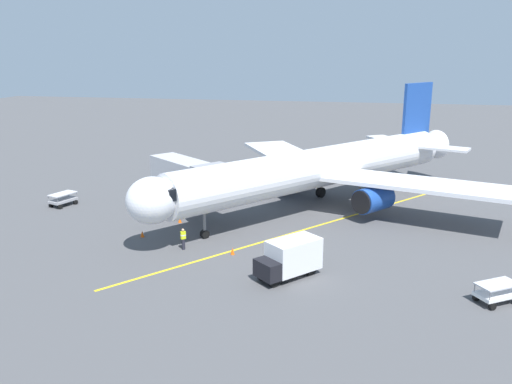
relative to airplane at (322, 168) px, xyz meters
The scene contains 12 objects.
ground_plane 4.15m from the airplane, 112.89° to the left, with size 220.00×220.00×0.00m, color #4C4C4F.
apron_lead_in_line 7.39m from the airplane, 88.38° to the left, with size 0.24×40.00×0.01m, color yellow.
airplane is the anchor object (origin of this frame).
jet_bridge 12.50m from the airplane, 25.76° to the left, with size 10.11×8.78×5.40m.
ground_crew_marshaller 16.86m from the airplane, 54.98° to the left, with size 0.47×0.45×1.71m.
baggage_cart_near_nose 22.31m from the airplane, 124.03° to the left, with size 2.94×2.60×1.27m.
box_truck_portside 17.27m from the airplane, 87.57° to the left, with size 4.51×4.74×2.62m.
baggage_cart_starboard_side 25.82m from the airplane, 10.15° to the left, with size 2.23×2.91×1.27m.
safety_cone_nose_left 15.33m from the airplane, 68.28° to the left, with size 0.32×0.32×0.55m, color #F2590F.
safety_cone_nose_right 17.97m from the airplane, ahead, with size 0.32×0.32×0.55m, color #F2590F.
safety_cone_wing_port 14.55m from the airplane, 31.25° to the left, with size 0.32×0.32×0.55m, color #F2590F.
safety_cone_wing_starboard 18.37m from the airplane, 39.89° to the left, with size 0.32×0.32×0.55m, color #F2590F.
Camera 1 is at (-3.41, 49.60, 15.14)m, focal length 37.42 mm.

